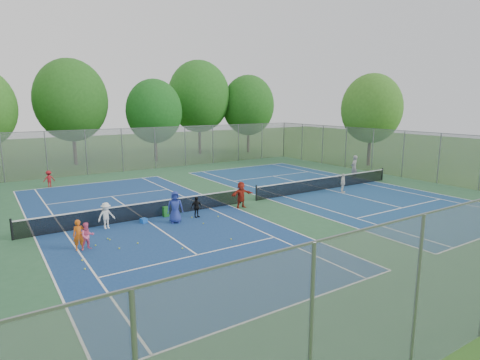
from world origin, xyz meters
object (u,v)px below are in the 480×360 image
net_left (144,211)px  ball_hopper (166,212)px  instructor (354,167)px  net_right (326,183)px  ball_crate (144,221)px

net_left → ball_hopper: (1.19, -0.22, -0.17)m
net_left → instructor: 18.95m
net_left → net_right: size_ratio=1.00×
instructor → net_left: bearing=-10.5°
net_left → ball_hopper: size_ratio=22.34×
ball_crate → ball_hopper: 1.56m
net_right → ball_hopper: size_ratio=22.34×
instructor → ball_hopper: bearing=-9.4°
net_left → ball_hopper: 1.22m
ball_crate → instructor: size_ratio=0.15×
ball_hopper → instructor: size_ratio=0.29×
ball_crate → instructor: (19.15, 2.40, 0.87)m
net_left → ball_hopper: bearing=-10.3°
net_left → ball_crate: 0.83m
net_left → instructor: (18.87, 1.68, 0.55)m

